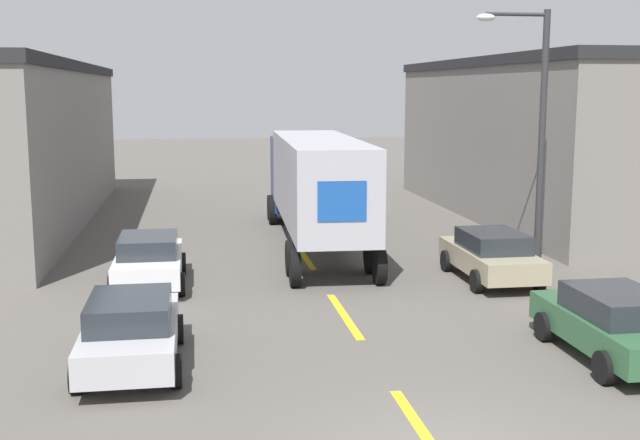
{
  "coord_description": "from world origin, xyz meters",
  "views": [
    {
      "loc": [
        -3.54,
        -10.78,
        5.48
      ],
      "look_at": [
        -0.44,
        8.9,
        2.22
      ],
      "focal_mm": 45.0,
      "sensor_mm": 36.0,
      "label": 1
    }
  ],
  "objects_px": {
    "semi_truck": "(314,179)",
    "parked_car_right_near": "(615,323)",
    "street_lamp": "(534,123)",
    "parked_car_right_mid": "(491,255)",
    "parked_car_left_far": "(149,259)",
    "parked_car_left_near": "(131,330)"
  },
  "relations": [
    {
      "from": "parked_car_left_far",
      "to": "street_lamp",
      "type": "height_order",
      "value": "street_lamp"
    },
    {
      "from": "parked_car_left_far",
      "to": "semi_truck",
      "type": "bearing_deg",
      "value": 43.39
    },
    {
      "from": "street_lamp",
      "to": "parked_car_right_near",
      "type": "bearing_deg",
      "value": -101.14
    },
    {
      "from": "parked_car_right_near",
      "to": "parked_car_right_mid",
      "type": "distance_m",
      "value": 6.93
    },
    {
      "from": "parked_car_left_near",
      "to": "parked_car_left_far",
      "type": "xyz_separation_m",
      "value": [
        0.0,
        6.76,
        0.0
      ]
    },
    {
      "from": "semi_truck",
      "to": "parked_car_right_near",
      "type": "distance_m",
      "value": 13.77
    },
    {
      "from": "semi_truck",
      "to": "street_lamp",
      "type": "distance_m",
      "value": 8.06
    },
    {
      "from": "street_lamp",
      "to": "semi_truck",
      "type": "bearing_deg",
      "value": 138.42
    },
    {
      "from": "parked_car_right_mid",
      "to": "parked_car_left_near",
      "type": "bearing_deg",
      "value": -148.92
    },
    {
      "from": "parked_car_left_near",
      "to": "parked_car_left_far",
      "type": "height_order",
      "value": "same"
    },
    {
      "from": "parked_car_right_near",
      "to": "parked_car_left_far",
      "type": "bearing_deg",
      "value": 141.21
    },
    {
      "from": "parked_car_right_mid",
      "to": "street_lamp",
      "type": "relative_size",
      "value": 0.55
    },
    {
      "from": "parked_car_right_near",
      "to": "street_lamp",
      "type": "bearing_deg",
      "value": 78.86
    },
    {
      "from": "parked_car_right_near",
      "to": "street_lamp",
      "type": "distance_m",
      "value": 8.82
    },
    {
      "from": "semi_truck",
      "to": "parked_car_left_near",
      "type": "relative_size",
      "value": 3.21
    },
    {
      "from": "parked_car_left_near",
      "to": "street_lamp",
      "type": "distance_m",
      "value": 13.68
    },
    {
      "from": "semi_truck",
      "to": "parked_car_right_mid",
      "type": "bearing_deg",
      "value": -52.68
    },
    {
      "from": "semi_truck",
      "to": "street_lamp",
      "type": "height_order",
      "value": "street_lamp"
    },
    {
      "from": "parked_car_right_mid",
      "to": "semi_truck",
      "type": "bearing_deg",
      "value": 125.11
    },
    {
      "from": "parked_car_right_mid",
      "to": "street_lamp",
      "type": "bearing_deg",
      "value": 30.59
    },
    {
      "from": "street_lamp",
      "to": "parked_car_right_mid",
      "type": "bearing_deg",
      "value": -149.41
    },
    {
      "from": "parked_car_left_far",
      "to": "parked_car_right_mid",
      "type": "bearing_deg",
      "value": -5.26
    }
  ]
}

